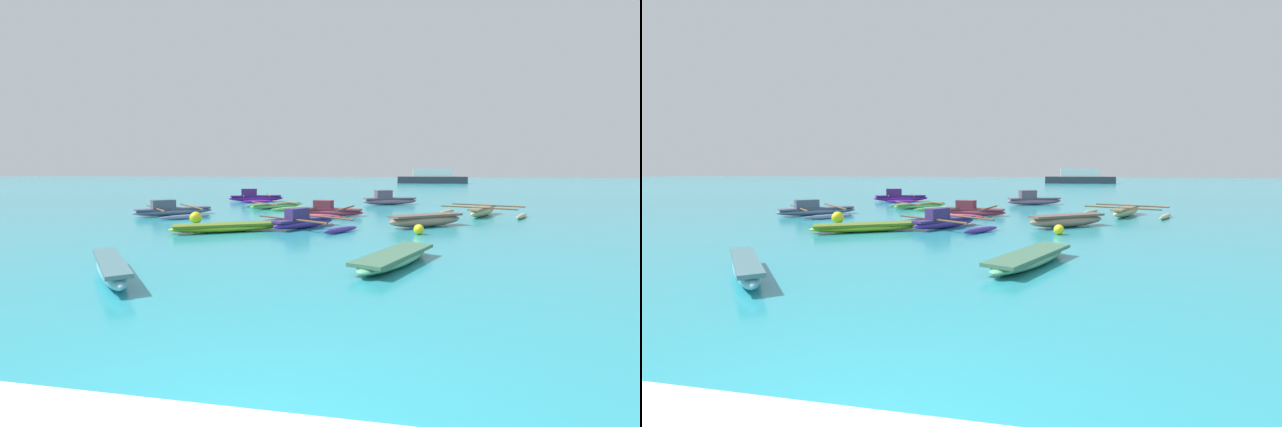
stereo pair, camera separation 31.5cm
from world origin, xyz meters
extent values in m
ellipsoid|color=#66B3C1|center=(-4.47, 5.07, 0.19)|extent=(2.51, 2.70, 0.39)
cube|color=#456F77|center=(-4.47, 5.07, 0.35)|extent=(2.32, 2.50, 0.08)
ellipsoid|color=#9F7A62|center=(2.05, 14.21, 0.23)|extent=(3.07, 2.55, 0.47)
cube|color=brown|center=(2.05, 14.21, 0.43)|extent=(2.84, 2.37, 0.08)
ellipsoid|color=#493099|center=(-2.37, 13.02, 0.18)|extent=(2.07, 2.85, 0.36)
cube|color=navy|center=(-2.37, 13.02, 0.32)|extent=(1.92, 2.63, 0.08)
cube|color=navy|center=(-2.58, 12.70, 0.56)|extent=(0.83, 0.96, 0.40)
cylinder|color=brown|center=(-2.01, 13.60, 0.38)|extent=(3.03, 1.94, 0.07)
cylinder|color=brown|center=(-2.74, 12.44, 0.38)|extent=(3.03, 1.94, 0.07)
ellipsoid|color=#493099|center=(-3.87, 13.96, 0.10)|extent=(1.08, 1.55, 0.20)
ellipsoid|color=#493099|center=(-0.88, 12.08, 0.10)|extent=(1.08, 1.55, 0.20)
ellipsoid|color=gray|center=(0.45, 24.31, 0.21)|extent=(3.46, 2.08, 0.43)
cube|color=#5B4657|center=(0.45, 24.31, 0.39)|extent=(3.20, 1.93, 0.08)
cube|color=#5B4657|center=(0.05, 24.12, 0.66)|extent=(1.12, 0.90, 0.47)
ellipsoid|color=#AE3049|center=(-2.12, 17.57, 0.17)|extent=(3.19, 1.11, 0.33)
cube|color=maroon|center=(-2.12, 17.57, 0.29)|extent=(2.94, 1.05, 0.08)
cube|color=maroon|center=(-2.51, 17.63, 0.52)|extent=(0.95, 0.65, 0.37)
cylinder|color=brown|center=(-1.42, 17.45, 0.35)|extent=(0.54, 2.84, 0.07)
cylinder|color=brown|center=(-2.81, 17.68, 0.35)|extent=(0.54, 2.84, 0.07)
ellipsoid|color=#AE3049|center=(-1.89, 18.98, 0.10)|extent=(2.04, 0.53, 0.20)
ellipsoid|color=#AE3049|center=(-2.35, 16.15, 0.10)|extent=(2.04, 0.53, 0.20)
ellipsoid|color=#88D574|center=(-5.71, 20.47, 0.15)|extent=(2.57, 2.69, 0.29)
cube|color=#57814C|center=(-5.71, 20.47, 0.25)|extent=(2.38, 2.49, 0.08)
cylinder|color=brown|center=(-5.22, 20.98, 0.31)|extent=(2.20, 2.08, 0.07)
cylinder|color=brown|center=(-6.20, 19.95, 0.31)|extent=(2.20, 2.08, 0.07)
ellipsoid|color=#88D574|center=(-6.78, 21.48, 0.10)|extent=(1.75, 1.84, 0.20)
ellipsoid|color=#88D574|center=(-4.63, 19.45, 0.10)|extent=(1.75, 1.84, 0.20)
ellipsoid|color=#727BA4|center=(-9.45, 16.17, 0.18)|extent=(3.15, 3.04, 0.36)
cube|color=#4B5067|center=(-9.45, 16.17, 0.32)|extent=(2.91, 2.82, 0.08)
cube|color=#4B5067|center=(-9.78, 15.85, 0.55)|extent=(1.16, 1.14, 0.39)
cylinder|color=brown|center=(-8.85, 16.74, 0.38)|extent=(2.71, 2.84, 0.07)
cylinder|color=brown|center=(-10.05, 15.60, 0.38)|extent=(2.71, 2.84, 0.07)
ellipsoid|color=#727BA4|center=(-10.77, 17.57, 0.10)|extent=(1.73, 1.66, 0.20)
ellipsoid|color=#727BA4|center=(-8.12, 14.78, 0.10)|extent=(1.73, 1.66, 0.20)
ellipsoid|color=#6E1CA2|center=(-8.59, 25.41, 0.20)|extent=(3.63, 1.88, 0.41)
cube|color=#491C66|center=(-8.59, 25.41, 0.37)|extent=(3.35, 1.75, 0.08)
cube|color=#491C66|center=(-9.02, 25.24, 0.63)|extent=(1.14, 0.83, 0.45)
cylinder|color=brown|center=(-7.82, 25.71, 0.43)|extent=(1.19, 2.89, 0.07)
cylinder|color=brown|center=(-9.36, 25.10, 0.43)|extent=(1.19, 2.89, 0.07)
ellipsoid|color=#6E1CA2|center=(-9.16, 26.84, 0.10)|extent=(2.04, 0.96, 0.20)
ellipsoid|color=#6E1CA2|center=(-8.03, 23.97, 0.10)|extent=(2.04, 0.96, 0.20)
ellipsoid|color=#5FB480|center=(1.00, 7.36, 0.14)|extent=(2.00, 3.39, 0.29)
cube|color=#416F53|center=(1.00, 7.36, 0.25)|extent=(1.87, 3.13, 0.08)
ellipsoid|color=tan|center=(4.86, 18.60, 0.21)|extent=(1.93, 3.41, 0.43)
cube|color=#756D50|center=(4.86, 18.60, 0.39)|extent=(1.80, 3.14, 0.08)
cylinder|color=brown|center=(5.19, 19.32, 0.45)|extent=(3.08, 1.46, 0.07)
cylinder|color=brown|center=(4.54, 17.89, 0.45)|extent=(3.08, 1.46, 0.07)
ellipsoid|color=tan|center=(3.34, 19.30, 0.10)|extent=(1.06, 2.00, 0.20)
ellipsoid|color=tan|center=(6.39, 17.90, 0.10)|extent=(1.06, 2.00, 0.20)
ellipsoid|color=#8BBE21|center=(-4.81, 11.56, 0.15)|extent=(3.78, 2.60, 0.29)
cube|color=#59751F|center=(-4.81, 11.56, 0.25)|extent=(3.50, 2.43, 0.08)
sphere|color=yellow|center=(1.72, 12.16, 0.17)|extent=(0.34, 0.34, 0.34)
sphere|color=yellow|center=(-6.90, 13.38, 0.24)|extent=(0.48, 0.48, 0.48)
cube|color=#2D333D|center=(5.77, 67.42, 0.53)|extent=(10.60, 2.33, 1.06)
cube|color=white|center=(5.77, 67.42, 1.70)|extent=(5.83, 1.98, 1.27)
camera|label=1|loc=(1.14, -2.27, 2.15)|focal=24.00mm
camera|label=2|loc=(1.45, -2.21, 2.15)|focal=24.00mm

